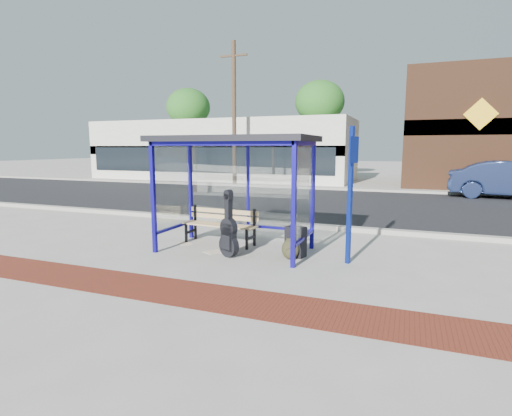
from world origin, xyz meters
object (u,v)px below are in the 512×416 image
at_px(suitcase, 296,242).
at_px(backpack, 290,250).
at_px(guitar_bag, 229,234).
at_px(parked_car, 511,180).
at_px(bench, 221,223).

xyz_separation_m(suitcase, backpack, (-0.04, -0.22, -0.12)).
xyz_separation_m(guitar_bag, backpack, (1.20, 0.27, -0.27)).
xyz_separation_m(guitar_bag, parked_car, (7.39, 12.80, 0.34)).
distance_m(guitar_bag, parked_car, 14.78).
height_order(bench, parked_car, parked_car).
bearing_deg(backpack, bench, 144.63).
relative_size(guitar_bag, backpack, 3.13).
xyz_separation_m(suitcase, parked_car, (6.14, 12.31, 0.50)).
bearing_deg(parked_car, suitcase, 158.99).
bearing_deg(guitar_bag, parked_car, 84.22).
distance_m(suitcase, backpack, 0.25).
bearing_deg(suitcase, backpack, -86.10).
height_order(guitar_bag, parked_car, parked_car).
relative_size(bench, parked_car, 0.37).
bearing_deg(parked_car, bench, 151.26).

